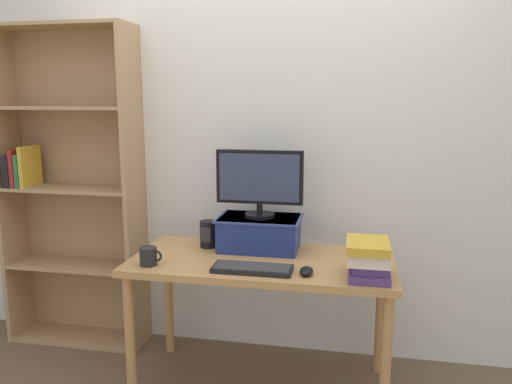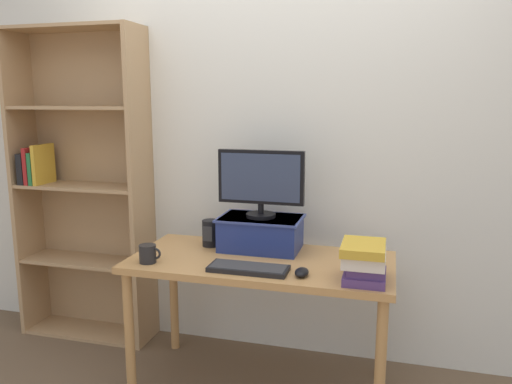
% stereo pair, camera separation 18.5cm
% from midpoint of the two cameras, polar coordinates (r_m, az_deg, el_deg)
% --- Properties ---
extents(back_wall, '(7.00, 0.08, 2.60)m').
position_cam_midpoint_polar(back_wall, '(2.95, 0.63, 6.19)').
color(back_wall, silver).
rests_on(back_wall, ground_plane).
extents(desk, '(1.34, 0.64, 0.72)m').
position_cam_midpoint_polar(desk, '(2.61, -1.38, -9.38)').
color(desk, '#B7844C').
rests_on(desk, ground_plane).
extents(bookshelf_unit, '(0.86, 0.28, 1.95)m').
position_cam_midpoint_polar(bookshelf_unit, '(3.32, -21.91, 0.48)').
color(bookshelf_unit, tan).
rests_on(bookshelf_unit, ground_plane).
extents(riser_box, '(0.45, 0.29, 0.18)m').
position_cam_midpoint_polar(riser_box, '(2.72, -1.55, -4.61)').
color(riser_box, navy).
rests_on(riser_box, desk).
extents(computer_monitor, '(0.47, 0.16, 0.36)m').
position_cam_midpoint_polar(computer_monitor, '(2.66, -1.58, 1.28)').
color(computer_monitor, black).
rests_on(computer_monitor, riser_box).
extents(keyboard, '(0.38, 0.15, 0.02)m').
position_cam_midpoint_polar(keyboard, '(2.41, -2.64, -8.75)').
color(keyboard, black).
rests_on(keyboard, desk).
extents(computer_mouse, '(0.06, 0.10, 0.04)m').
position_cam_midpoint_polar(computer_mouse, '(2.36, 3.52, -9.03)').
color(computer_mouse, black).
rests_on(computer_mouse, desk).
extents(book_stack, '(0.20, 0.26, 0.18)m').
position_cam_midpoint_polar(book_stack, '(2.33, 10.53, -7.55)').
color(book_stack, '#4C336B').
rests_on(book_stack, desk).
extents(coffee_mug, '(0.12, 0.09, 0.09)m').
position_cam_midpoint_polar(coffee_mug, '(2.55, -14.23, -7.15)').
color(coffee_mug, black).
rests_on(coffee_mug, desk).
extents(desk_speaker, '(0.09, 0.10, 0.15)m').
position_cam_midpoint_polar(desk_speaker, '(2.79, -7.40, -4.80)').
color(desk_speaker, black).
rests_on(desk_speaker, desk).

